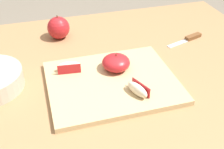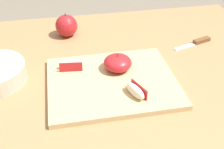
{
  "view_description": "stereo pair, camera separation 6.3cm",
  "coord_description": "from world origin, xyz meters",
  "views": [
    {
      "loc": [
        -0.21,
        -0.73,
        1.3
      ],
      "look_at": [
        -0.01,
        -0.07,
        0.81
      ],
      "focal_mm": 46.22,
      "sensor_mm": 36.0,
      "label": 1
    },
    {
      "loc": [
        -0.14,
        -0.74,
        1.3
      ],
      "look_at": [
        -0.01,
        -0.07,
        0.81
      ],
      "focal_mm": 46.22,
      "sensor_mm": 36.0,
      "label": 2
    }
  ],
  "objects": [
    {
      "name": "cutting_board",
      "position": [
        -0.01,
        -0.07,
        0.78
      ],
      "size": [
        0.38,
        0.31,
        0.02
      ],
      "color": "tan",
      "rests_on": "dining_table"
    },
    {
      "name": "apple_wedge_middle",
      "position": [
        0.04,
        -0.15,
        0.8
      ],
      "size": [
        0.05,
        0.08,
        0.03
      ],
      "color": "#F4EACC",
      "rests_on": "cutting_board"
    },
    {
      "name": "whole_apple_crimson",
      "position": [
        -0.12,
        0.27,
        0.81
      ],
      "size": [
        0.08,
        0.08,
        0.09
      ],
      "color": "#B21E23",
      "rests_on": "dining_table"
    },
    {
      "name": "dining_table",
      "position": [
        0.0,
        0.0,
        0.66
      ],
      "size": [
        1.21,
        0.9,
        0.77
      ],
      "color": "#9E754C",
      "rests_on": "ground_plane"
    },
    {
      "name": "apple_half_skin_up",
      "position": [
        0.01,
        -0.02,
        0.81
      ],
      "size": [
        0.09,
        0.09,
        0.05
      ],
      "color": "#B21E23",
      "rests_on": "cutting_board"
    },
    {
      "name": "paring_knife",
      "position": [
        0.35,
        0.12,
        0.78
      ],
      "size": [
        0.16,
        0.07,
        0.01
      ],
      "color": "silver",
      "rests_on": "dining_table"
    },
    {
      "name": "apple_wedge_right",
      "position": [
        -0.13,
        0.01,
        0.8
      ],
      "size": [
        0.08,
        0.03,
        0.03
      ],
      "color": "#F4EACC",
      "rests_on": "cutting_board"
    }
  ]
}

